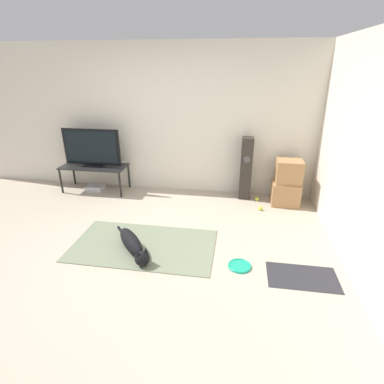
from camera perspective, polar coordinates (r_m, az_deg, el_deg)
ground_plane at (r=3.99m, az=-11.14°, el=-10.56°), size 12.00×12.00×0.00m
wall_back at (r=5.42m, az=-4.65°, el=13.43°), size 8.00×0.06×2.55m
wall_right at (r=3.49m, az=31.33°, el=4.56°), size 0.06×8.00×2.55m
area_rug at (r=4.03m, az=-9.20°, el=-9.97°), size 1.85×1.03×0.01m
dog at (r=3.86m, az=-11.20°, el=-9.77°), size 0.69×0.82×0.23m
frisbee at (r=3.66m, az=9.06°, el=-13.70°), size 0.27×0.27×0.03m
cardboard_box_lower at (r=5.27m, az=17.33°, el=-0.19°), size 0.45×0.40×0.39m
cardboard_box_upper at (r=5.14m, az=17.96°, el=3.76°), size 0.41×0.36×0.38m
floor_speaker at (r=5.22m, az=10.24°, el=4.41°), size 0.20×0.20×1.08m
tv_stand at (r=5.78m, az=-18.11°, el=4.29°), size 1.19×0.51×0.48m
tv at (r=5.68m, az=-18.57°, el=7.93°), size 1.05×0.20×0.67m
tennis_ball_by_boxes at (r=4.99m, az=12.94°, el=-3.05°), size 0.07×0.07×0.07m
tennis_ball_near_speaker at (r=5.31m, az=12.25°, el=-1.29°), size 0.07×0.07×0.07m
game_console at (r=5.90m, az=-17.97°, el=0.75°), size 0.30×0.23×0.10m
door_mat at (r=3.68m, az=20.27°, el=-14.94°), size 0.77×0.46×0.01m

